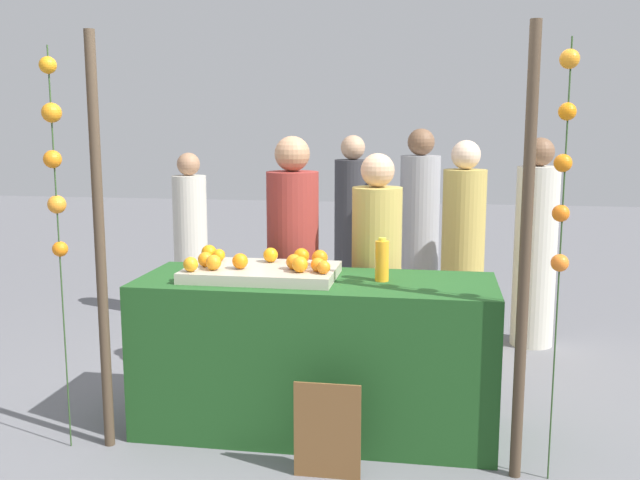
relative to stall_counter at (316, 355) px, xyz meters
The scene contains 29 objects.
ground_plane 0.44m from the stall_counter, ahead, with size 24.00×24.00×0.00m, color slate.
stall_counter is the anchor object (origin of this frame).
orange_tray 0.57m from the stall_counter, behind, with size 0.85×0.52×0.06m, color #B2AD99.
orange_0 0.79m from the stall_counter, 167.20° to the right, with size 0.09×0.09×0.09m, color orange.
orange_1 0.64m from the stall_counter, 152.99° to the left, with size 0.09×0.09×0.09m, color orange.
orange_2 0.56m from the stall_counter, 85.09° to the left, with size 0.09×0.09×0.09m, color orange.
orange_3 0.56m from the stall_counter, 62.71° to the right, with size 0.07×0.07×0.07m, color orange.
orange_4 0.55m from the stall_counter, 71.82° to the right, with size 0.08×0.08×0.08m, color orange.
orange_5 0.57m from the stall_counter, 128.90° to the left, with size 0.09×0.09×0.09m, color orange.
orange_6 0.82m from the stall_counter, 167.84° to the left, with size 0.07×0.07×0.07m, color orange.
orange_7 0.69m from the stall_counter, behind, with size 0.09×0.09×0.09m, color orange.
orange_8 0.88m from the stall_counter, 166.99° to the left, with size 0.09×0.09×0.09m, color orange.
orange_9 0.83m from the stall_counter, behind, with size 0.09×0.09×0.09m, color orange.
orange_10 0.88m from the stall_counter, 164.24° to the right, with size 0.08×0.08×0.08m, color orange.
orange_11 0.56m from the stall_counter, 162.96° to the right, with size 0.09×0.09×0.09m, color orange.
orange_12 0.56m from the stall_counter, 121.97° to the right, with size 0.09×0.09×0.09m, color orange.
juice_bottle 0.67m from the stall_counter, ahead, with size 0.08×0.08×0.24m.
chalkboard_sign 0.62m from the stall_counter, 74.65° to the right, with size 0.34×0.03×0.51m.
vendor_left 0.73m from the stall_counter, 112.85° to the left, with size 0.34×0.34×1.67m.
vendor_right 0.70m from the stall_counter, 62.51° to the left, with size 0.31×0.31×1.57m.
crowd_person_0 2.62m from the stall_counter, 92.25° to the left, with size 0.33×0.33×1.65m.
crowd_person_1 1.85m from the stall_counter, 61.60° to the left, with size 0.33×0.33×1.63m.
crowd_person_2 2.36m from the stall_counter, 52.23° to the left, with size 0.33×0.33×1.64m.
crowd_person_3 2.63m from the stall_counter, 124.97° to the left, with size 0.30×0.30×1.50m.
crowd_person_4 2.41m from the stall_counter, 77.54° to the left, with size 0.34×0.34×1.71m.
canopy_post_left 1.34m from the stall_counter, 159.63° to the right, with size 0.06×0.06×2.22m, color #473828.
canopy_post_right 1.34m from the stall_counter, 20.37° to the right, with size 0.06×0.06×2.22m, color #473828.
garland_strand_left 1.78m from the stall_counter, 160.49° to the right, with size 0.11×0.11×2.14m.
garland_strand_right 1.73m from the stall_counter, 18.05° to the right, with size 0.09×0.10×2.14m.
Camera 1 is at (0.66, -3.87, 1.75)m, focal length 40.10 mm.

